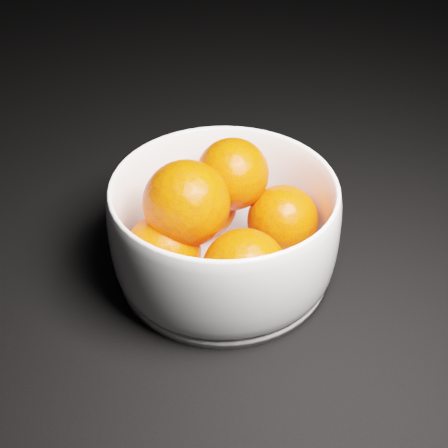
% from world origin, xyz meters
% --- Properties ---
extents(bowl, '(0.22, 0.22, 0.11)m').
position_xyz_m(bowl, '(-0.17, 0.25, 0.05)').
color(bowl, white).
rests_on(bowl, ground).
extents(orange_pile, '(0.16, 0.16, 0.12)m').
position_xyz_m(orange_pile, '(-0.17, 0.25, 0.06)').
color(orange_pile, '#FF3A00').
rests_on(orange_pile, bowl).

